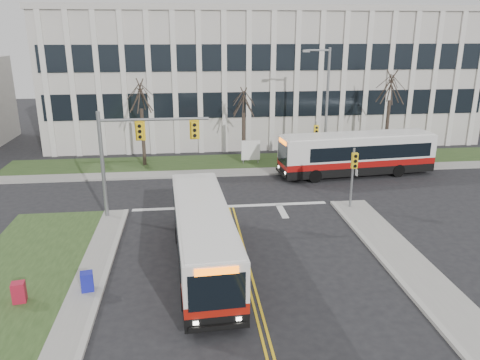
% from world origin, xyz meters
% --- Properties ---
extents(ground, '(120.00, 120.00, 0.00)m').
position_xyz_m(ground, '(0.00, 0.00, 0.00)').
color(ground, black).
rests_on(ground, ground).
extents(sidewalk_west, '(1.20, 26.00, 0.14)m').
position_xyz_m(sidewalk_west, '(-7.00, -5.00, 0.07)').
color(sidewalk_west, '#9E9B93').
rests_on(sidewalk_west, ground).
extents(sidewalk_east, '(2.00, 26.00, 0.14)m').
position_xyz_m(sidewalk_east, '(7.50, -5.00, 0.07)').
color(sidewalk_east, '#9E9B93').
rests_on(sidewalk_east, ground).
extents(sidewalk_cross, '(44.00, 1.60, 0.14)m').
position_xyz_m(sidewalk_cross, '(5.00, 15.20, 0.07)').
color(sidewalk_cross, '#9E9B93').
rests_on(sidewalk_cross, ground).
extents(building_lawn, '(44.00, 5.00, 0.12)m').
position_xyz_m(building_lawn, '(5.00, 18.00, 0.06)').
color(building_lawn, '#2A421C').
rests_on(building_lawn, ground).
extents(office_building, '(40.00, 16.00, 12.00)m').
position_xyz_m(office_building, '(5.00, 30.00, 6.00)').
color(office_building, beige).
rests_on(office_building, ground).
extents(mast_arm_signal, '(6.11, 0.38, 6.20)m').
position_xyz_m(mast_arm_signal, '(-5.62, 7.16, 4.26)').
color(mast_arm_signal, slate).
rests_on(mast_arm_signal, ground).
extents(signal_pole_near, '(0.34, 0.39, 3.80)m').
position_xyz_m(signal_pole_near, '(7.20, 6.90, 2.50)').
color(signal_pole_near, slate).
rests_on(signal_pole_near, ground).
extents(signal_pole_far, '(0.34, 0.39, 3.80)m').
position_xyz_m(signal_pole_far, '(7.20, 15.40, 2.50)').
color(signal_pole_far, slate).
rests_on(signal_pole_far, ground).
extents(streetlight, '(2.15, 0.25, 9.20)m').
position_xyz_m(streetlight, '(8.03, 16.20, 5.19)').
color(streetlight, slate).
rests_on(streetlight, ground).
extents(directory_sign, '(1.50, 0.12, 2.00)m').
position_xyz_m(directory_sign, '(2.50, 17.50, 1.17)').
color(directory_sign, slate).
rests_on(directory_sign, ground).
extents(tree_left, '(1.80, 1.80, 7.70)m').
position_xyz_m(tree_left, '(-6.00, 18.00, 5.51)').
color(tree_left, '#42352B').
rests_on(tree_left, ground).
extents(tree_mid, '(1.80, 1.80, 6.82)m').
position_xyz_m(tree_mid, '(2.00, 18.20, 4.88)').
color(tree_mid, '#42352B').
rests_on(tree_mid, ground).
extents(tree_right, '(1.80, 1.80, 8.25)m').
position_xyz_m(tree_right, '(14.00, 18.00, 5.91)').
color(tree_right, '#42352B').
rests_on(tree_right, ground).
extents(bus_main, '(2.89, 10.79, 2.85)m').
position_xyz_m(bus_main, '(-1.95, 0.66, 1.42)').
color(bus_main, silver).
rests_on(bus_main, ground).
extents(bus_cross, '(11.70, 3.60, 3.07)m').
position_xyz_m(bus_cross, '(9.96, 13.79, 1.54)').
color(bus_cross, silver).
rests_on(bus_cross, ground).
extents(newspaper_box_blue, '(0.58, 0.54, 0.95)m').
position_xyz_m(newspaper_box_blue, '(-6.80, -1.13, 0.47)').
color(newspaper_box_blue, '#161A9A').
rests_on(newspaper_box_blue, ground).
extents(newspaper_box_red, '(0.57, 0.53, 0.95)m').
position_xyz_m(newspaper_box_red, '(-9.31, -1.67, 0.47)').
color(newspaper_box_red, maroon).
rests_on(newspaper_box_red, ground).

